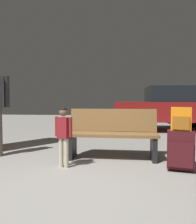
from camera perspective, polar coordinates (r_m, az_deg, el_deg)
name	(u,v)px	position (r m, az deg, el deg)	size (l,w,h in m)	color
ground_plane	(100,138)	(6.52, 0.58, -6.67)	(18.00, 18.00, 0.10)	gray
bench	(112,134)	(4.04, 3.68, -5.58)	(1.60, 0.54, 0.89)	brown
suitcase	(181,150)	(3.54, 20.31, -9.00)	(0.41, 0.29, 0.60)	#471419
backpack_bright	(181,119)	(3.47, 20.43, -1.72)	(0.31, 0.25, 0.34)	orange
child	(64,130)	(3.52, -8.79, -4.64)	(0.30, 0.23, 0.94)	beige
parked_car_near	(175,107)	(8.15, 18.99, 1.16)	(4.17, 1.93, 1.51)	maroon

